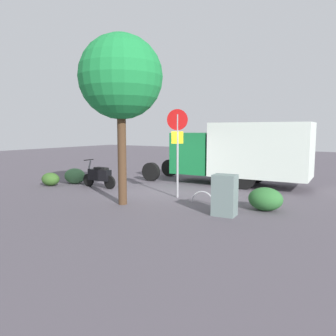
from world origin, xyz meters
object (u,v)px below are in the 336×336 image
(stop_sign, at_px, (177,139))
(street_tree, at_px, (121,78))
(bike_rack_hoop, at_px, (203,203))
(motorcycle, at_px, (99,176))
(utility_cabinet, at_px, (225,195))
(box_truck_near, at_px, (239,150))

(stop_sign, distance_m, street_tree, 2.95)
(stop_sign, relative_size, bike_rack_hoop, 3.81)
(motorcycle, relative_size, utility_cabinet, 1.50)
(street_tree, bearing_deg, stop_sign, -116.76)
(street_tree, distance_m, utility_cabinet, 4.99)
(box_truck_near, relative_size, utility_cabinet, 6.37)
(utility_cabinet, bearing_deg, box_truck_near, -73.30)
(motorcycle, height_order, utility_cabinet, utility_cabinet)
(utility_cabinet, bearing_deg, stop_sign, -30.39)
(box_truck_near, bearing_deg, street_tree, 68.85)
(box_truck_near, relative_size, bike_rack_hoop, 9.06)
(stop_sign, bearing_deg, motorcycle, 0.54)
(motorcycle, bearing_deg, utility_cabinet, 167.09)
(stop_sign, bearing_deg, utility_cabinet, 149.61)
(stop_sign, xyz_separation_m, bike_rack_hoop, (-1.23, 0.35, -2.16))
(stop_sign, distance_m, bike_rack_hoop, 2.51)
(box_truck_near, height_order, bike_rack_hoop, box_truck_near)
(motorcycle, height_order, bike_rack_hoop, motorcycle)
(motorcycle, bearing_deg, stop_sign, -179.82)
(box_truck_near, bearing_deg, utility_cabinet, 103.23)
(street_tree, bearing_deg, utility_cabinet, -172.15)
(box_truck_near, xyz_separation_m, bike_rack_hoop, (-0.34, 4.25, -1.57))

